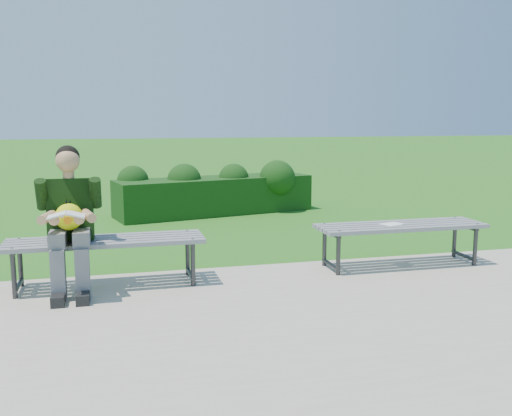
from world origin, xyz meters
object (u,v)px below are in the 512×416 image
(hedge, at_px, (216,191))
(bench_left, at_px, (106,245))
(seated_boy, at_px, (70,216))
(bench_right, at_px, (401,229))
(paper_sheet, at_px, (392,224))

(hedge, bearing_deg, bench_left, -113.87)
(seated_boy, bearing_deg, bench_left, 17.46)
(bench_right, bearing_deg, hedge, 108.08)
(hedge, height_order, bench_right, hedge)
(bench_right, xyz_separation_m, seated_boy, (-3.32, -0.10, 0.30))
(bench_left, relative_size, paper_sheet, 6.88)
(hedge, height_order, bench_left, hedge)
(bench_right, distance_m, paper_sheet, 0.12)
(seated_boy, bearing_deg, bench_right, 1.78)
(seated_boy, bearing_deg, paper_sheet, 1.84)
(bench_left, distance_m, paper_sheet, 2.92)
(seated_boy, distance_m, paper_sheet, 3.23)
(paper_sheet, bearing_deg, seated_boy, -178.16)
(bench_right, bearing_deg, bench_left, -179.83)
(seated_boy, bearing_deg, hedge, 63.13)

